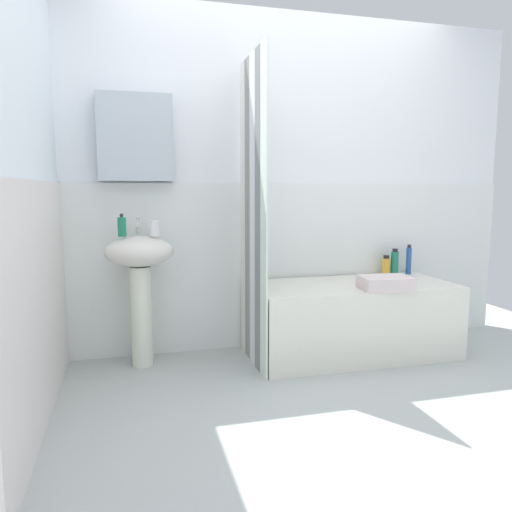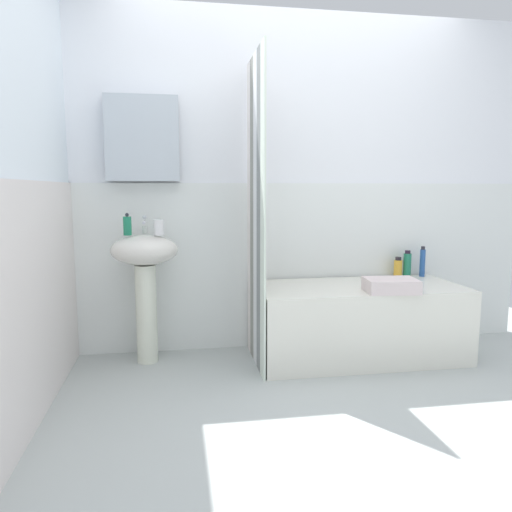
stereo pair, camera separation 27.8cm
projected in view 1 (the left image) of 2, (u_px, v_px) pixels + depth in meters
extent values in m
cube|color=#B1B8B6|center=(359.00, 419.00, 2.51)|extent=(4.80, 5.60, 0.04)
cube|color=white|center=(284.00, 183.00, 3.57)|extent=(3.60, 0.05, 2.40)
cube|color=white|center=(285.00, 265.00, 3.62)|extent=(3.60, 0.02, 1.20)
cube|color=silver|center=(135.00, 138.00, 3.17)|extent=(0.48, 0.12, 0.56)
cube|color=white|center=(26.00, 180.00, 2.28)|extent=(0.05, 1.81, 2.40)
cube|color=white|center=(41.00, 305.00, 2.37)|extent=(0.02, 1.81, 1.20)
cylinder|color=silver|center=(142.00, 317.00, 3.18)|extent=(0.14, 0.14, 0.66)
ellipsoid|color=silver|center=(139.00, 251.00, 3.13)|extent=(0.44, 0.34, 0.20)
cylinder|color=silver|center=(138.00, 231.00, 3.21)|extent=(0.03, 0.03, 0.05)
cylinder|color=silver|center=(138.00, 223.00, 3.15)|extent=(0.02, 0.10, 0.02)
sphere|color=silver|center=(138.00, 218.00, 3.19)|extent=(0.03, 0.03, 0.03)
cylinder|color=#1C7753|center=(122.00, 227.00, 3.07)|extent=(0.05, 0.05, 0.12)
sphere|color=#262931|center=(121.00, 215.00, 3.06)|extent=(0.02, 0.02, 0.02)
cylinder|color=white|center=(154.00, 228.00, 3.11)|extent=(0.07, 0.07, 0.10)
cube|color=white|center=(351.00, 319.00, 3.42)|extent=(1.40, 0.66, 0.50)
cube|color=white|center=(264.00, 216.00, 2.89)|extent=(0.01, 0.13, 2.00)
cube|color=gray|center=(258.00, 215.00, 3.01)|extent=(0.01, 0.13, 2.00)
cube|color=white|center=(253.00, 214.00, 3.14)|extent=(0.01, 0.13, 2.00)
cube|color=gray|center=(248.00, 213.00, 3.27)|extent=(0.01, 0.13, 2.00)
cube|color=white|center=(244.00, 212.00, 3.39)|extent=(0.01, 0.13, 2.00)
cylinder|color=#29559D|center=(409.00, 261.00, 3.78)|extent=(0.04, 0.04, 0.20)
cylinder|color=#24232D|center=(409.00, 246.00, 3.76)|extent=(0.03, 0.03, 0.02)
cylinder|color=#1F7656|center=(395.00, 263.00, 3.74)|extent=(0.06, 0.06, 0.18)
cylinder|color=#2A1B2D|center=(395.00, 250.00, 3.73)|extent=(0.04, 0.04, 0.02)
cylinder|color=gold|center=(386.00, 267.00, 3.73)|extent=(0.06, 0.06, 0.13)
cylinder|color=black|center=(386.00, 257.00, 3.72)|extent=(0.04, 0.04, 0.02)
cube|color=silver|center=(386.00, 283.00, 3.20)|extent=(0.35, 0.27, 0.08)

